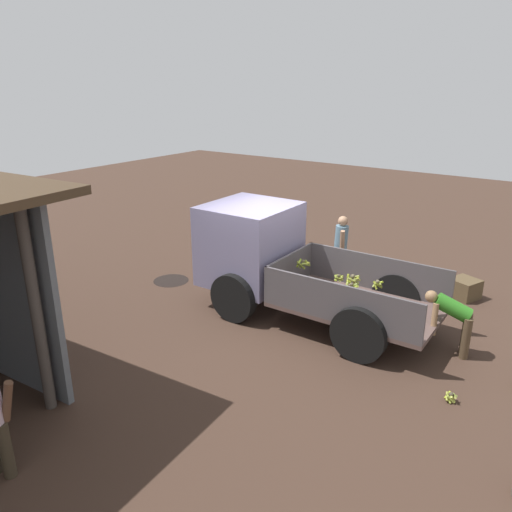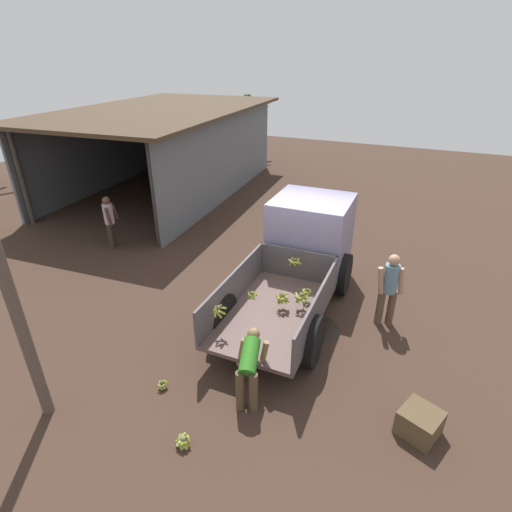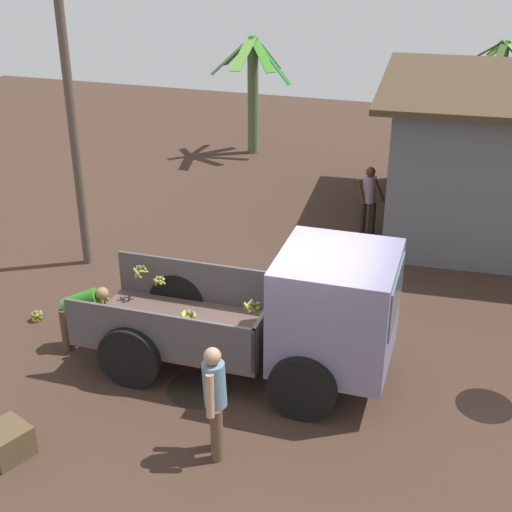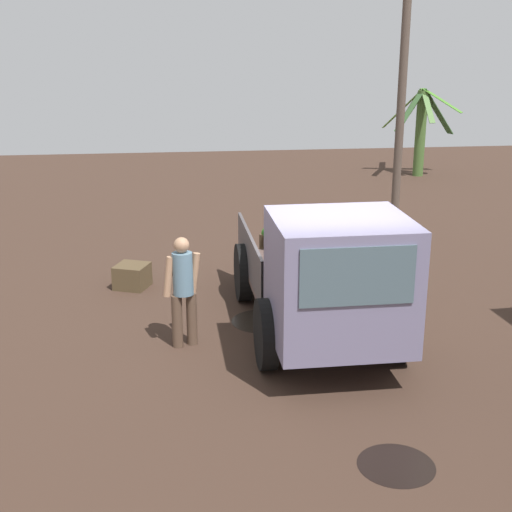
{
  "view_description": "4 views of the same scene",
  "coord_description": "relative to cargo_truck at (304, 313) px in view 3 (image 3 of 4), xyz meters",
  "views": [
    {
      "loc": [
        -5.02,
        7.88,
        4.48
      ],
      "look_at": [
        -0.0,
        0.78,
        1.41
      ],
      "focal_mm": 35.0,
      "sensor_mm": 36.0,
      "label": 1
    },
    {
      "loc": [
        -7.7,
        -2.33,
        5.11
      ],
      "look_at": [
        -1.18,
        0.55,
        1.44
      ],
      "focal_mm": 28.0,
      "sensor_mm": 36.0,
      "label": 2
    },
    {
      "loc": [
        2.36,
        -8.82,
        6.37
      ],
      "look_at": [
        -0.78,
        0.89,
        1.49
      ],
      "focal_mm": 50.0,
      "sensor_mm": 36.0,
      "label": 3
    },
    {
      "loc": [
        9.21,
        -2.15,
        4.36
      ],
      "look_at": [
        -0.31,
        -0.98,
        1.34
      ],
      "focal_mm": 50.0,
      "sensor_mm": 36.0,
      "label": 4
    }
  ],
  "objects": [
    {
      "name": "banana_palm_2",
      "position": [
        -4.28,
        10.66,
        0.69
      ],
      "size": [
        2.17,
        2.51,
        3.36
      ],
      "color": "#4B6439",
      "rests_on": "ground"
    },
    {
      "name": "person_worker_loading",
      "position": [
        -3.61,
        -0.26,
        -0.44
      ],
      "size": [
        0.83,
        0.6,
        1.11
      ],
      "rotation": [
        0.0,
        0.0,
        0.25
      ],
      "color": "#4D3A27",
      "rests_on": "ground"
    },
    {
      "name": "mud_patch_1",
      "position": [
        -1.38,
        -0.75,
        -1.13
      ],
      "size": [
        0.97,
        0.97,
        0.01
      ],
      "primitive_type": "cylinder",
      "color": "#2A231C",
      "rests_on": "ground"
    },
    {
      "name": "banana_palm_1",
      "position": [
        2.44,
        14.49,
        0.51
      ],
      "size": [
        2.37,
        2.56,
        2.99
      ],
      "color": "#4B5E37",
      "rests_on": "ground"
    },
    {
      "name": "mud_patch_0",
      "position": [
        2.68,
        0.14,
        -1.13
      ],
      "size": [
        0.83,
        0.83,
        0.01
      ],
      "primitive_type": "cylinder",
      "color": "black",
      "rests_on": "ground"
    },
    {
      "name": "banana_bunch_on_ground_0",
      "position": [
        -4.83,
        0.23,
        -1.02
      ],
      "size": [
        0.23,
        0.23,
        0.2
      ],
      "color": "brown",
      "rests_on": "ground"
    },
    {
      "name": "wooden_crate_0",
      "position": [
        -3.22,
        -2.85,
        -0.92
      ],
      "size": [
        0.7,
        0.7,
        0.42
      ],
      "primitive_type": "cube",
      "rotation": [
        0.0,
        0.0,
        5.9
      ],
      "color": "brown",
      "rests_on": "ground"
    },
    {
      "name": "ground",
      "position": [
        -0.26,
        0.03,
        -1.13
      ],
      "size": [
        36.0,
        36.0,
        0.0
      ],
      "primitive_type": "plane",
      "color": "#3C2A20"
    },
    {
      "name": "person_bystander_near_shed",
      "position": [
        -0.02,
        5.74,
        -0.28
      ],
      "size": [
        0.65,
        0.4,
        1.54
      ],
      "rotation": [
        0.0,
        0.0,
        5.08
      ],
      "color": "#342B1E",
      "rests_on": "ground"
    },
    {
      "name": "utility_pole",
      "position": [
        -5.16,
        2.55,
        1.92
      ],
      "size": [
        1.18,
        0.17,
        5.93
      ],
      "color": "brown",
      "rests_on": "ground"
    },
    {
      "name": "banana_bunch_on_ground_1",
      "position": [
        -4.03,
        1.17,
        -1.04
      ],
      "size": [
        0.18,
        0.18,
        0.16
      ],
      "color": "#48412E",
      "rests_on": "ground"
    },
    {
      "name": "person_foreground_visitor",
      "position": [
        -0.65,
        -1.99,
        -0.23
      ],
      "size": [
        0.39,
        0.57,
        1.62
      ],
      "rotation": [
        0.0,
        0.0,
        3.47
      ],
      "color": "brown",
      "rests_on": "ground"
    },
    {
      "name": "cargo_truck",
      "position": [
        0.0,
        0.0,
        0.0
      ],
      "size": [
        4.76,
        2.1,
        2.13
      ],
      "rotation": [
        0.0,
        0.0,
        0.01
      ],
      "color": "brown",
      "rests_on": "ground"
    }
  ]
}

